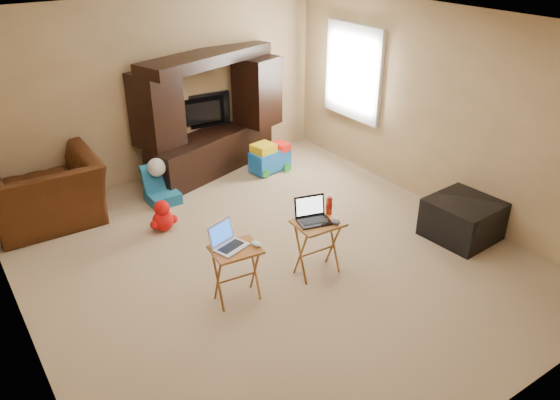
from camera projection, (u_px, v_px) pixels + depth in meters
floor at (270, 257)px, 6.07m from camera, size 5.50×5.50×0.00m
ceiling at (268, 25)px, 4.93m from camera, size 5.50×5.50×0.00m
wall_back at (160, 90)px, 7.52m from camera, size 5.00×0.00×5.00m
wall_front at (505, 289)px, 3.48m from camera, size 5.00×0.00×5.00m
wall_left at (1, 222)px, 4.25m from camera, size 0.00×5.50×5.50m
wall_right at (437, 109)px, 6.75m from camera, size 0.00×5.50×5.50m
window_pane at (354, 72)px, 7.81m from camera, size 0.00×1.20×1.20m
window_frame at (353, 72)px, 7.80m from camera, size 0.06×1.14×1.34m
entertainment_center at (210, 114)px, 7.78m from camera, size 2.19×1.16×1.74m
television at (204, 113)px, 7.94m from camera, size 0.89×0.21×0.51m
recliner at (44, 193)px, 6.55m from camera, size 1.30×1.14×0.84m
child_rocker at (162, 185)px, 7.12m from camera, size 0.40×0.45×0.52m
plush_toy at (163, 215)px, 6.51m from camera, size 0.36×0.30×0.40m
push_toy at (270, 156)px, 8.05m from camera, size 0.67×0.53×0.45m
ottoman at (463, 219)px, 6.36m from camera, size 0.77×0.77×0.47m
tray_table_left at (237, 274)px, 5.27m from camera, size 0.49×0.41×0.59m
tray_table_right at (317, 248)px, 5.66m from camera, size 0.50×0.41×0.62m
laptop_left at (231, 237)px, 5.09m from camera, size 0.37×0.34×0.24m
laptop_right at (314, 212)px, 5.46m from camera, size 0.38×0.34×0.24m
mouse_left at (256, 244)px, 5.17m from camera, size 0.10×0.13×0.05m
mouse_right at (336, 221)px, 5.49m from camera, size 0.12×0.15×0.05m
water_bottle at (329, 205)px, 5.64m from camera, size 0.06×0.06×0.19m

